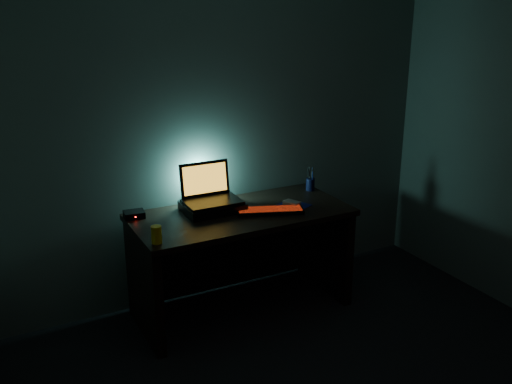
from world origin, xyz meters
TOP-DOWN VIEW (x-y plane):
  - room at (0.00, 0.00)m, footprint 3.50×4.00m
  - desk at (0.00, 1.67)m, footprint 1.50×0.70m
  - riser at (-0.17, 1.73)m, footprint 0.40×0.30m
  - laptop at (-0.16, 1.78)m, footprint 0.38×0.29m
  - keyboard at (0.17, 1.52)m, footprint 0.47×0.30m
  - mousepad at (0.37, 1.55)m, footprint 0.28×0.27m
  - mouse at (0.37, 1.55)m, footprint 0.11×0.13m
  - pen_cup at (0.68, 1.80)m, footprint 0.08×0.08m
  - juice_glass at (-0.68, 1.38)m, footprint 0.07×0.07m
  - router at (-0.68, 1.85)m, footprint 0.14×0.12m

SIDE VIEW (x-z plane):
  - desk at x=0.00m, z-range 0.12..0.87m
  - mousepad at x=0.37m, z-range 0.75..0.75m
  - keyboard at x=0.17m, z-range 0.75..0.78m
  - mouse at x=0.37m, z-range 0.75..0.79m
  - router at x=-0.68m, z-range 0.75..0.79m
  - riser at x=-0.17m, z-range 0.75..0.81m
  - pen_cup at x=0.68m, z-range 0.75..0.84m
  - juice_glass at x=-0.68m, z-range 0.75..0.86m
  - laptop at x=-0.16m, z-range 0.74..1.00m
  - room at x=0.00m, z-range 0.00..2.50m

